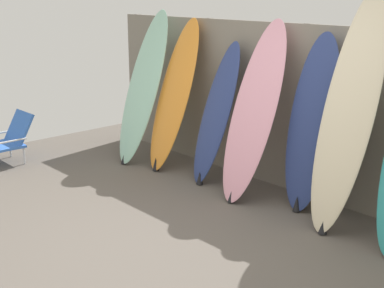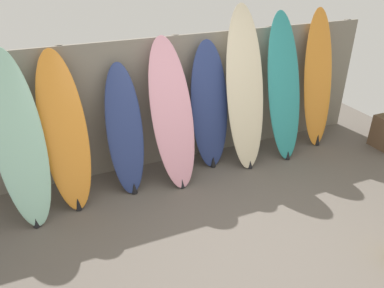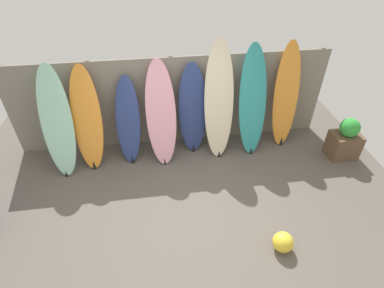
{
  "view_description": "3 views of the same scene",
  "coord_description": "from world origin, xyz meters",
  "views": [
    {
      "loc": [
        3.29,
        -2.55,
        2.13
      ],
      "look_at": [
        -0.06,
        0.5,
        0.82
      ],
      "focal_mm": 50.0,
      "sensor_mm": 36.0,
      "label": 1
    },
    {
      "loc": [
        -1.73,
        -2.58,
        2.82
      ],
      "look_at": [
        -0.27,
        0.86,
        0.83
      ],
      "focal_mm": 35.0,
      "sensor_mm": 36.0,
      "label": 2
    },
    {
      "loc": [
        -0.34,
        -3.12,
        3.81
      ],
      "look_at": [
        0.19,
        0.67,
        0.85
      ],
      "focal_mm": 28.0,
      "sensor_mm": 36.0,
      "label": 3
    }
  ],
  "objects": [
    {
      "name": "ground",
      "position": [
        0.0,
        0.0,
        0.0
      ],
      "size": [
        7.68,
        7.68,
        0.0
      ],
      "primitive_type": "plane",
      "color": "#5B544C"
    },
    {
      "name": "fence_back",
      "position": [
        -0.0,
        2.01,
        0.9
      ],
      "size": [
        6.08,
        0.11,
        1.8
      ],
      "color": "gray",
      "rests_on": "ground"
    },
    {
      "name": "surfboard_seafoam_0",
      "position": [
        -2.05,
        1.48,
        0.95
      ],
      "size": [
        0.59,
        0.83,
        1.91
      ],
      "color": "#9ED6BC",
      "rests_on": "ground"
    },
    {
      "name": "surfboard_orange_1",
      "position": [
        -1.57,
        1.58,
        0.9
      ],
      "size": [
        0.52,
        0.73,
        1.82
      ],
      "color": "orange",
      "rests_on": "ground"
    },
    {
      "name": "surfboard_navy_2",
      "position": [
        -0.86,
        1.6,
        0.78
      ],
      "size": [
        0.52,
        0.65,
        1.59
      ],
      "color": "navy",
      "rests_on": "ground"
    },
    {
      "name": "surfboard_pink_3",
      "position": [
        -0.25,
        1.53,
        0.92
      ],
      "size": [
        0.55,
        0.74,
        1.86
      ],
      "color": "pink",
      "rests_on": "ground"
    },
    {
      "name": "surfboard_navy_4",
      "position": [
        0.35,
        1.69,
        0.87
      ],
      "size": [
        0.55,
        0.41,
        1.76
      ],
      "color": "navy",
      "rests_on": "ground"
    },
    {
      "name": "surfboard_cream_5",
      "position": [
        0.82,
        1.56,
        1.08
      ],
      "size": [
        0.59,
        0.69,
        2.18
      ],
      "color": "beige",
      "rests_on": "ground"
    },
    {
      "name": "surfboard_teal_6",
      "position": [
        1.47,
        1.58,
        1.02
      ],
      "size": [
        0.55,
        0.69,
        2.06
      ],
      "color": "teal",
      "rests_on": "ground"
    },
    {
      "name": "surfboard_orange_7",
      "position": [
        2.17,
        1.69,
        1.01
      ],
      "size": [
        0.53,
        0.56,
        2.05
      ],
      "color": "orange",
      "rests_on": "ground"
    },
    {
      "name": "planter_box",
      "position": [
        3.21,
        1.0,
        0.37
      ],
      "size": [
        0.54,
        0.42,
        0.83
      ],
      "color": "brown",
      "rests_on": "ground"
    },
    {
      "name": "beach_ball",
      "position": [
        1.27,
        -0.84,
        0.15
      ],
      "size": [
        0.29,
        0.29,
        0.29
      ],
      "primitive_type": "sphere",
      "color": "yellow",
      "rests_on": "ground"
    }
  ]
}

